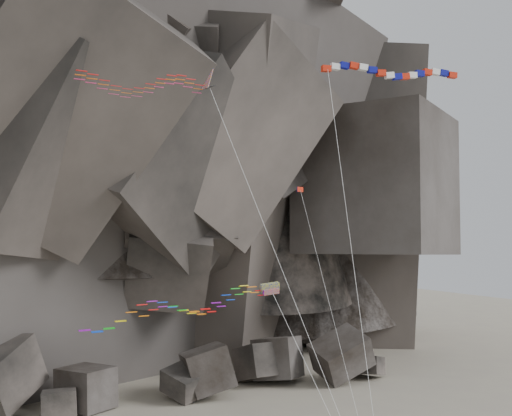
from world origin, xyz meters
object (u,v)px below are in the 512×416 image
banner_kite (391,74)px  parafoil_kite (177,306)px  pennant_kite (314,246)px  delta_kite (139,83)px

banner_kite → parafoil_kite: size_ratio=1.84×
banner_kite → parafoil_kite: bearing=-168.5°
banner_kite → pennant_kite: banner_kite is taller
pennant_kite → parafoil_kite: bearing=175.8°
parafoil_kite → banner_kite: bearing=5.7°
banner_kite → parafoil_kite: (-17.31, 0.60, -16.94)m
pennant_kite → delta_kite: bearing=158.1°
parafoil_kite → delta_kite: bearing=117.3°
delta_kite → pennant_kite: 17.35m
delta_kite → pennant_kite: size_ratio=1.39×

